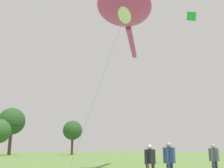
% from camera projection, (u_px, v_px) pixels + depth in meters
% --- Properties ---
extents(big_show_kite, '(10.59, 9.72, 11.65)m').
position_uv_depth(big_show_kite, '(125.00, 10.00, 19.16)').
color(big_show_kite, '#CC3899').
rests_on(big_show_kite, ground).
extents(person_photographer, '(0.59, 0.44, 1.64)m').
position_uv_depth(person_photographer, '(150.00, 161.00, 11.73)').
color(person_photographer, '#473828').
rests_on(person_photographer, ground).
extents(person_dark_jacket, '(0.59, 0.50, 1.73)m').
position_uv_depth(person_dark_jacket, '(169.00, 160.00, 11.26)').
color(person_dark_jacket, '#282D42').
rests_on(person_dark_jacket, ground).
extents(person_brown_coat, '(0.61, 0.47, 1.70)m').
position_uv_depth(person_brown_coat, '(214.00, 159.00, 13.57)').
color(person_brown_coat, '#282D42').
rests_on(person_brown_coat, ground).
extents(small_kite_streamer_purple, '(2.50, 1.71, 16.14)m').
position_uv_depth(small_kite_streamer_purple, '(192.00, 22.00, 29.59)').
color(small_kite_streamer_purple, green).
rests_on(small_kite_streamer_purple, ground).
extents(tree_shrub_far, '(5.15, 5.15, 9.00)m').
position_uv_depth(tree_shrub_far, '(73.00, 130.00, 72.82)').
color(tree_shrub_far, '#513823').
rests_on(tree_shrub_far, ground).
extents(tree_oak_right, '(7.09, 7.09, 12.30)m').
position_uv_depth(tree_oak_right, '(12.00, 121.00, 72.52)').
color(tree_oak_right, '#513823').
rests_on(tree_oak_right, ground).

